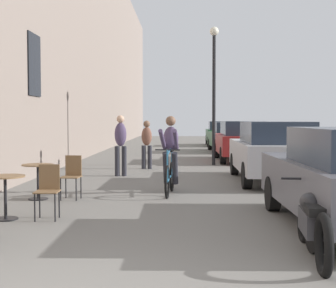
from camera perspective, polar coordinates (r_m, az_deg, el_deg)
building_facade_left at (r=18.89m, az=-12.05°, el=14.71°), size 0.54×68.00×11.07m
cafe_table_mid at (r=8.51m, az=-18.26°, el=-4.82°), size 0.64×0.64×0.72m
cafe_chair_mid_toward_wall at (r=8.37m, az=-13.66°, el=-4.90°), size 0.40×0.40×0.89m
cafe_table_far at (r=10.45m, az=-14.78°, el=-3.36°), size 0.64×0.64×0.72m
cafe_chair_far_toward_street at (r=10.35m, az=-11.02°, el=-3.40°), size 0.42×0.42×0.89m
cyclist_on_bicycle at (r=10.90m, az=0.25°, el=-1.49°), size 0.52×1.76×1.74m
pedestrian_near at (r=14.28m, az=-5.49°, el=0.25°), size 0.38×0.30×1.75m
pedestrian_mid at (r=16.29m, az=-2.48°, el=0.26°), size 0.36×0.27×1.59m
street_lamp at (r=17.73m, az=5.33°, el=7.61°), size 0.32×0.32×4.90m
parked_car_second at (r=13.19m, az=11.99°, el=-0.75°), size 1.91×4.45×1.58m
parked_car_third at (r=19.49m, az=8.47°, el=0.41°), size 1.87×4.40×1.56m
parked_car_fourth at (r=25.04m, az=6.95°, el=0.87°), size 1.86×4.23×1.49m
parked_car_fifth at (r=30.86m, az=6.12°, el=1.27°), size 1.86×4.28×1.51m
parked_motorcycle at (r=6.25m, az=16.35°, el=-8.63°), size 0.62×2.14×0.92m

